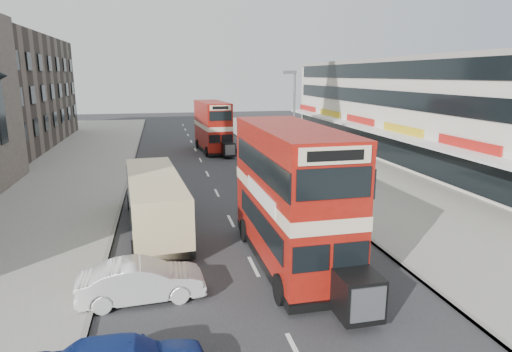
{
  "coord_description": "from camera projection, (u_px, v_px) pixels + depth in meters",
  "views": [
    {
      "loc": [
        -3.53,
        -14.69,
        7.83
      ],
      "look_at": [
        0.73,
        4.88,
        3.21
      ],
      "focal_mm": 30.89,
      "sensor_mm": 36.0,
      "label": 1
    }
  ],
  "objects": [
    {
      "name": "commercial_row",
      "position": [
        420.0,
        109.0,
        40.5
      ],
      "size": [
        9.9,
        46.2,
        9.3
      ],
      "color": "beige",
      "rests_on": "ground"
    },
    {
      "name": "bus_second",
      "position": [
        213.0,
        126.0,
        45.38
      ],
      "size": [
        3.19,
        9.07,
        4.96
      ],
      "rotation": [
        0.0,
        0.0,
        3.23
      ],
      "color": "black",
      "rests_on": "ground"
    },
    {
      "name": "car_right_c",
      "position": [
        249.0,
        145.0,
        46.1
      ],
      "size": [
        3.81,
        1.77,
        1.26
      ],
      "primitive_type": "imported",
      "rotation": [
        0.0,
        0.0,
        -1.49
      ],
      "color": "#5E89BD",
      "rests_on": "ground"
    },
    {
      "name": "street_lamp",
      "position": [
        293.0,
        115.0,
        33.89
      ],
      "size": [
        1.0,
        0.2,
        8.12
      ],
      "color": "slate",
      "rests_on": "ground"
    },
    {
      "name": "car_right_a",
      "position": [
        294.0,
        179.0,
        30.82
      ],
      "size": [
        4.9,
        2.14,
        1.4
      ],
      "primitive_type": "imported",
      "rotation": [
        0.0,
        0.0,
        -1.54
      ],
      "color": "#A02910",
      "rests_on": "ground"
    },
    {
      "name": "ground",
      "position": [
        265.0,
        289.0,
        16.48
      ],
      "size": [
        160.0,
        160.0,
        0.0
      ],
      "primitive_type": "plane",
      "color": "#28282B",
      "rests_on": "ground"
    },
    {
      "name": "bus_main",
      "position": [
        291.0,
        196.0,
        18.11
      ],
      "size": [
        2.93,
        10.22,
        5.62
      ],
      "rotation": [
        0.0,
        0.0,
        3.16
      ],
      "color": "black",
      "rests_on": "ground"
    },
    {
      "name": "kerb_right",
      "position": [
        280.0,
        170.0,
        36.77
      ],
      "size": [
        0.2,
        90.0,
        0.16
      ],
      "primitive_type": "cube",
      "color": "gray",
      "rests_on": "ground"
    },
    {
      "name": "car_left_front",
      "position": [
        142.0,
        281.0,
        15.53
      ],
      "size": [
        4.47,
        1.79,
        1.44
      ],
      "primitive_type": "imported",
      "rotation": [
        0.0,
        0.0,
        1.63
      ],
      "color": "silver",
      "rests_on": "ground"
    },
    {
      "name": "car_right_b",
      "position": [
        274.0,
        163.0,
        36.35
      ],
      "size": [
        5.17,
        2.85,
        1.37
      ],
      "primitive_type": "imported",
      "rotation": [
        0.0,
        0.0,
        -1.45
      ],
      "color": "#D85815",
      "rests_on": "ground"
    },
    {
      "name": "kerb_left",
      "position": [
        129.0,
        177.0,
        34.24
      ],
      "size": [
        0.2,
        90.0,
        0.16
      ],
      "primitive_type": "cube",
      "color": "gray",
      "rests_on": "ground"
    },
    {
      "name": "pavement_left",
      "position": [
        48.0,
        180.0,
        33.01
      ],
      "size": [
        12.0,
        90.0,
        0.15
      ],
      "primitive_type": "cube",
      "color": "gray",
      "rests_on": "ground"
    },
    {
      "name": "cyclist",
      "position": [
        258.0,
        168.0,
        34.23
      ],
      "size": [
        0.66,
        1.58,
        2.07
      ],
      "rotation": [
        0.0,
        0.0,
        0.08
      ],
      "color": "gray",
      "rests_on": "ground"
    },
    {
      "name": "pavement_right",
      "position": [
        346.0,
        167.0,
        37.99
      ],
      "size": [
        12.0,
        90.0,
        0.15
      ],
      "primitive_type": "cube",
      "color": "gray",
      "rests_on": "ground"
    },
    {
      "name": "coach",
      "position": [
        155.0,
        200.0,
        22.56
      ],
      "size": [
        3.34,
        10.16,
        2.64
      ],
      "rotation": [
        0.0,
        0.0,
        0.08
      ],
      "color": "black",
      "rests_on": "ground"
    },
    {
      "name": "road_surface",
      "position": [
        207.0,
        174.0,
        35.52
      ],
      "size": [
        12.0,
        90.0,
        0.01
      ],
      "primitive_type": "cube",
      "color": "#28282B",
      "rests_on": "ground"
    },
    {
      "name": "pedestrian_far",
      "position": [
        273.0,
        141.0,
        46.58
      ],
      "size": [
        0.96,
        0.57,
        1.53
      ],
      "primitive_type": "imported",
      "rotation": [
        0.0,
        0.0,
        -0.23
      ],
      "color": "gray",
      "rests_on": "pavement_right"
    },
    {
      "name": "pedestrian_near",
      "position": [
        331.0,
        176.0,
        29.76
      ],
      "size": [
        0.74,
        0.52,
        1.93
      ],
      "primitive_type": "imported",
      "rotation": [
        0.0,
        0.0,
        3.2
      ],
      "color": "gray",
      "rests_on": "pavement_right"
    }
  ]
}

